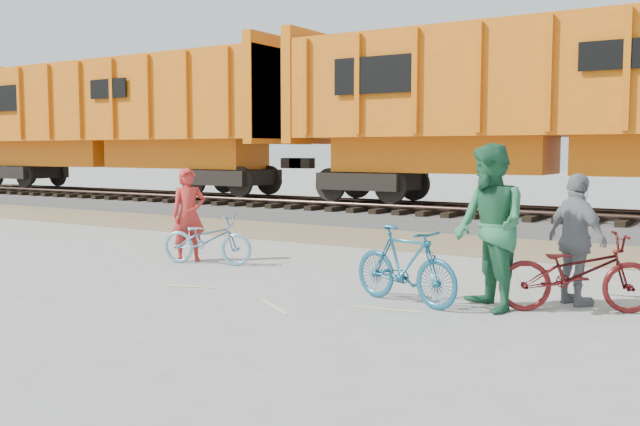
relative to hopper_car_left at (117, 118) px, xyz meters
The scene contains 12 objects.
ground 16.28m from the hopper_car_left, 34.22° to the right, with size 120.00×120.00×0.00m, color #9E9E99.
gravel_strip 14.01m from the hopper_car_left, 14.81° to the right, with size 120.00×3.00×0.02m, color #867153.
ballast_bed 13.54m from the hopper_car_left, ahead, with size 120.00×4.00×0.30m, color slate.
track 13.47m from the hopper_car_left, ahead, with size 120.00×2.60×0.24m.
hopper_car_left is the anchor object (origin of this frame).
hopper_car_center 15.00m from the hopper_car_left, ahead, with size 14.00×3.13×4.65m.
bicycle_blue 14.02m from the hopper_car_left, 36.08° to the right, with size 0.56×1.61×0.85m, color #71A3C2.
bicycle_teal 18.00m from the hopper_car_left, 30.95° to the right, with size 0.46×1.62×0.97m, color #1B5976.
bicycle_maroon 19.36m from the hopper_car_left, 26.33° to the right, with size 0.63×1.80×0.95m, color #4E1112.
person_solo 13.50m from the hopper_car_left, 37.00° to the right, with size 0.58×0.38×1.60m, color red.
person_man 18.70m from the hopper_car_left, 28.84° to the right, with size 0.97×0.76×2.00m, color #276941.
person_woman 19.05m from the hopper_car_left, 25.38° to the right, with size 0.96×0.40×1.63m, color gray.
Camera 1 is at (5.82, -8.14, 1.91)m, focal length 40.00 mm.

